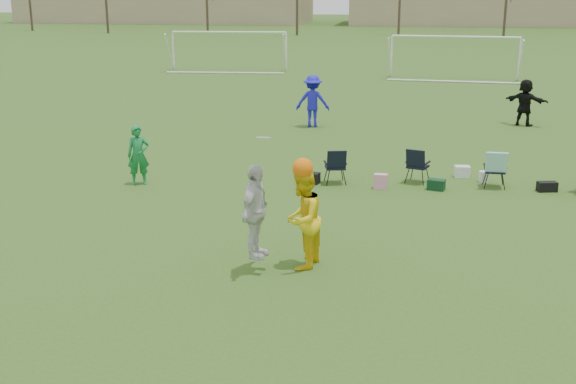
% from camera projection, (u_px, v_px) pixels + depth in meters
% --- Properties ---
extents(ground, '(260.00, 260.00, 0.00)m').
position_uv_depth(ground, '(313.00, 294.00, 12.69)').
color(ground, '#31551A').
rests_on(ground, ground).
extents(fielder_green_near, '(0.70, 0.59, 1.62)m').
position_uv_depth(fielder_green_near, '(138.00, 155.00, 19.49)').
color(fielder_green_near, '#157639').
rests_on(fielder_green_near, ground).
extents(fielder_blue, '(1.30, 0.78, 1.97)m').
position_uv_depth(fielder_blue, '(313.00, 101.00, 27.51)').
color(fielder_blue, '#1B1AC3').
rests_on(fielder_blue, ground).
extents(fielder_black, '(1.72, 1.27, 1.80)m').
position_uv_depth(fielder_black, '(525.00, 102.00, 27.77)').
color(fielder_black, black).
rests_on(fielder_black, ground).
extents(center_contest, '(1.58, 1.46, 2.65)m').
position_uv_depth(center_contest, '(285.00, 215.00, 13.53)').
color(center_contest, silver).
rests_on(center_contest, ground).
extents(sideline_setup, '(8.00, 1.89, 1.91)m').
position_uv_depth(sideline_setup, '(485.00, 167.00, 19.22)').
color(sideline_setup, '#0E3412').
rests_on(sideline_setup, ground).
extents(goal_left, '(7.39, 0.76, 2.46)m').
position_uv_depth(goal_left, '(229.00, 40.00, 45.99)').
color(goal_left, white).
rests_on(goal_left, ground).
extents(goal_mid, '(7.40, 0.63, 2.46)m').
position_uv_depth(goal_mid, '(455.00, 45.00, 41.86)').
color(goal_mid, white).
rests_on(goal_mid, ground).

